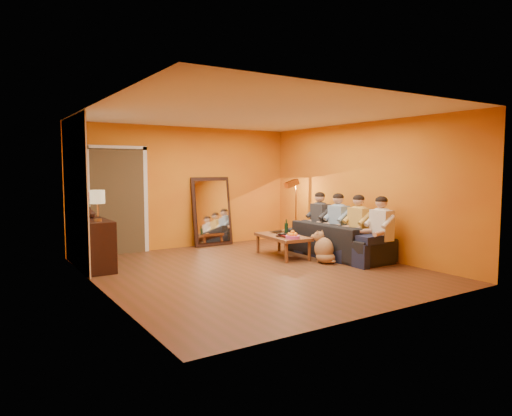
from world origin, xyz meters
TOP-DOWN VIEW (x-y plane):
  - room_shell at (0.00, 0.37)m, footprint 5.00×5.50m
  - white_accent at (-2.48, 1.75)m, footprint 0.02×1.90m
  - doorway_recess at (-1.50, 2.83)m, footprint 1.06×0.30m
  - door_jamb_left at (-2.07, 2.71)m, footprint 0.08×0.06m
  - door_jamb_right at (-0.93, 2.71)m, footprint 0.08×0.06m
  - door_header at (-1.50, 2.71)m, footprint 1.22×0.06m
  - mirror_frame at (0.55, 2.63)m, footprint 0.92×0.27m
  - mirror_glass at (0.55, 2.59)m, footprint 0.78×0.21m
  - sideboard at (-2.24, 1.55)m, footprint 0.44×1.18m
  - table_lamp at (-2.24, 1.25)m, footprint 0.24×0.24m
  - sofa at (2.00, 0.15)m, footprint 2.26×0.88m
  - coffee_table at (1.09, 0.70)m, footprint 0.72×1.27m
  - floor_lamp at (2.10, 1.59)m, footprint 0.34×0.30m
  - dog at (1.39, -0.16)m, footprint 0.48×0.59m
  - person_far_left at (2.13, -0.85)m, footprint 0.70×0.44m
  - person_mid_left at (2.13, -0.30)m, footprint 0.70×0.44m
  - person_mid_right at (2.13, 0.25)m, footprint 0.70×0.44m
  - person_far_right at (2.13, 0.80)m, footprint 0.70×0.44m
  - fruit_bowl at (0.99, 0.25)m, footprint 0.26×0.26m
  - wine_bottle at (1.14, 0.65)m, footprint 0.07×0.07m
  - tumbler at (1.21, 0.82)m, footprint 0.10×0.10m
  - laptop at (1.27, 1.05)m, footprint 0.40×0.31m
  - book_lower at (0.91, 0.50)m, footprint 0.27×0.31m
  - book_mid at (0.92, 0.51)m, footprint 0.19×0.26m
  - book_upper at (0.91, 0.49)m, footprint 0.25×0.29m
  - vase at (-2.24, 1.80)m, footprint 0.18×0.18m
  - flowers at (-2.24, 1.80)m, footprint 0.17×0.17m

SIDE VIEW (x-z plane):
  - coffee_table at x=1.09m, z-range 0.00..0.42m
  - dog at x=1.39m, z-range 0.00..0.59m
  - sofa at x=2.00m, z-range 0.00..0.66m
  - sideboard at x=-2.24m, z-range 0.00..0.85m
  - book_lower at x=0.91m, z-range 0.42..0.44m
  - laptop at x=1.27m, z-range 0.42..0.45m
  - book_mid at x=0.92m, z-range 0.44..0.46m
  - tumbler at x=1.21m, z-range 0.42..0.50m
  - book_upper at x=0.91m, z-range 0.46..0.49m
  - fruit_bowl at x=0.99m, z-range 0.42..0.58m
  - wine_bottle at x=1.14m, z-range 0.42..0.73m
  - person_far_left at x=2.13m, z-range 0.00..1.22m
  - person_mid_left at x=2.13m, z-range 0.00..1.22m
  - person_mid_right at x=2.13m, z-range 0.00..1.22m
  - person_far_right at x=2.13m, z-range 0.00..1.22m
  - floor_lamp at x=2.10m, z-range 0.00..1.44m
  - mirror_frame at x=0.55m, z-range 0.00..1.52m
  - mirror_glass at x=0.55m, z-range 0.09..1.43m
  - vase at x=-2.24m, z-range 0.85..1.04m
  - doorway_recess at x=-1.50m, z-range 0.00..2.10m
  - door_jamb_left at x=-2.07m, z-range -0.05..2.15m
  - door_jamb_right at x=-0.93m, z-range -0.05..2.15m
  - table_lamp at x=-2.24m, z-range 0.85..1.36m
  - flowers at x=-2.24m, z-range 0.97..1.45m
  - room_shell at x=0.00m, z-range 0.00..2.60m
  - white_accent at x=-2.48m, z-range 0.01..2.59m
  - door_header at x=-1.50m, z-range 2.08..2.16m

